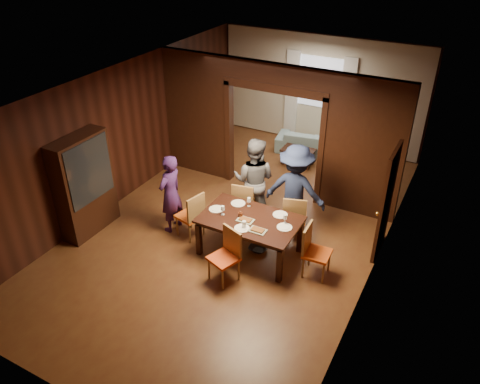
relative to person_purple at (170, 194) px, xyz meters
The scene contains 32 objects.
floor 1.55m from the person_purple, 33.13° to the left, with size 9.00×9.00×0.00m, color #592C19.
ceiling 2.48m from the person_purple, 33.13° to the left, with size 5.50×9.00×0.02m, color silver.
room_walls 2.92m from the person_purple, 66.99° to the left, with size 5.52×9.01×2.90m.
person_purple is the anchor object (origin of this frame).
person_grey 1.66m from the person_purple, 41.11° to the left, with size 0.87×0.67×1.78m, color #5B5A62.
person_navy 2.40m from the person_purple, 26.83° to the left, with size 1.19×0.68×1.84m, color #1C2648.
sofa 4.78m from the person_purple, 74.04° to the left, with size 1.99×0.78×0.58m, color #809FA7.
serving_bowl 1.84m from the person_purple, ahead, with size 0.35×0.35×0.09m, color black.
dining_table 1.76m from the person_purple, ahead, with size 1.77×1.10×0.76m, color black.
coffee_table 3.99m from the person_purple, 72.92° to the left, with size 0.80×0.50×0.40m, color black.
chair_left 0.55m from the person_purple, ahead, with size 0.44×0.44×0.97m, color #DE5514, non-canonical shape.
chair_right 3.02m from the person_purple, ahead, with size 0.44×0.44×0.97m, color #D85014, non-canonical shape.
chair_far_l 1.50m from the person_purple, 35.58° to the left, with size 0.44×0.44×0.97m, color #D26213, non-canonical shape.
chair_far_r 2.42m from the person_purple, 21.10° to the left, with size 0.44×0.44×0.97m, color orange, non-canonical shape.
chair_near 1.89m from the person_purple, 27.18° to the right, with size 0.44×0.44×0.97m, color #DF4514, non-canonical shape.
hutch 1.63m from the person_purple, 151.35° to the right, with size 0.40×1.20×2.00m, color black.
door_right 4.01m from the person_purple, 17.81° to the left, with size 0.06×0.90×2.10m, color black.
window_far 5.36m from the person_purple, 77.89° to the left, with size 1.20×0.03×1.30m, color silver.
curtain_left 5.16m from the person_purple, 86.00° to the left, with size 0.35×0.06×2.40m, color white.
curtain_right 5.47m from the person_purple, 70.07° to the left, with size 0.35×0.06×2.40m, color white.
plate_left 1.03m from the person_purple, ahead, with size 0.27×0.27×0.01m, color silver.
plate_far_l 1.34m from the person_purple, 15.56° to the left, with size 0.27×0.27×0.01m, color silver.
plate_far_r 2.18m from the person_purple, 10.03° to the left, with size 0.27×0.27×0.01m, color silver.
plate_right 2.37m from the person_purple, ahead, with size 0.27×0.27×0.01m, color white.
plate_near 1.76m from the person_purple, 10.52° to the right, with size 0.27×0.27×0.01m, color white.
platter_a 1.67m from the person_purple, ahead, with size 0.30×0.20×0.04m, color gray.
platter_b 2.02m from the person_purple, ahead, with size 0.30×0.20×0.04m, color gray.
wineglass_left 1.22m from the person_purple, ahead, with size 0.08×0.08×0.18m, color silver, non-canonical shape.
wineglass_far 1.55m from the person_purple, 14.05° to the left, with size 0.08×0.08×0.18m, color silver, non-canonical shape.
wineglass_right 2.33m from the person_purple, ahead, with size 0.08×0.08×0.18m, color white, non-canonical shape.
tumbler 1.78m from the person_purple, ahead, with size 0.07×0.07×0.14m, color silver.
condiment_jar 1.54m from the person_purple, ahead, with size 0.08×0.08×0.11m, color #461F10, non-canonical shape.
Camera 1 is at (3.69, -6.89, 5.48)m, focal length 35.00 mm.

